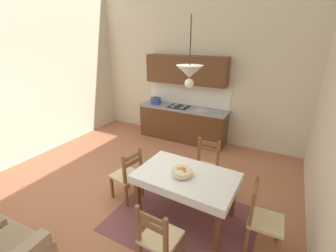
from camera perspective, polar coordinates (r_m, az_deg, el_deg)
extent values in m
cube|color=#AD6B4C|center=(4.38, -9.32, -16.47)|extent=(6.16, 6.35, 0.10)
cube|color=beige|center=(6.07, 6.95, 16.47)|extent=(6.16, 0.12, 4.25)
cube|color=beige|center=(5.75, -34.64, 12.76)|extent=(0.12, 6.35, 4.25)
cube|color=brown|center=(3.79, 3.58, -22.22)|extent=(2.10, 1.60, 0.01)
cube|color=#56331C|center=(6.16, 3.62, 0.46)|extent=(2.32, 0.60, 0.86)
cube|color=gray|center=(6.01, 3.67, 4.44)|extent=(2.35, 0.63, 0.04)
cube|color=white|center=(6.20, 4.92, 7.76)|extent=(2.32, 0.01, 0.55)
cube|color=#56331C|center=(5.93, 4.48, 13.79)|extent=(2.13, 0.34, 0.70)
cube|color=black|center=(6.09, 2.47, -3.73)|extent=(2.28, 0.02, 0.09)
cylinder|color=silver|center=(5.83, 8.39, 3.87)|extent=(0.34, 0.34, 0.02)
cylinder|color=silver|center=(5.92, 8.92, 5.28)|extent=(0.02, 0.02, 0.22)
cube|color=black|center=(6.06, 2.72, 4.85)|extent=(0.52, 0.42, 0.01)
cylinder|color=silver|center=(6.02, 1.19, 4.90)|extent=(0.11, 0.11, 0.01)
cylinder|color=silver|center=(5.92, 3.44, 4.56)|extent=(0.11, 0.11, 0.01)
cylinder|color=silver|center=(6.20, 2.03, 5.35)|extent=(0.11, 0.11, 0.01)
cylinder|color=silver|center=(6.09, 4.24, 5.03)|extent=(0.11, 0.11, 0.01)
cylinder|color=#2D4C9E|center=(6.34, -3.06, 6.24)|extent=(0.28, 0.28, 0.15)
cylinder|color=#2D4C9E|center=(6.32, -3.08, 6.99)|extent=(0.29, 0.29, 0.02)
sphere|color=black|center=(6.31, -3.08, 7.21)|extent=(0.04, 0.04, 0.04)
cube|color=brown|center=(3.41, 4.58, -12.14)|extent=(1.40, 0.89, 0.02)
cube|color=brown|center=(3.65, -7.55, -16.99)|extent=(0.07, 0.07, 0.73)
cube|color=brown|center=(3.21, 12.32, -23.77)|extent=(0.07, 0.07, 0.73)
cube|color=brown|center=(4.13, -1.34, -11.73)|extent=(0.07, 0.07, 0.73)
cube|color=brown|center=(3.75, 16.00, -16.54)|extent=(0.07, 0.07, 0.73)
cube|color=white|center=(3.40, 4.59, -11.96)|extent=(1.47, 0.95, 0.00)
cube|color=white|center=(3.11, 0.75, -16.91)|extent=(1.43, 0.06, 0.12)
cube|color=white|center=(3.79, 7.59, -9.44)|extent=(1.43, 0.06, 0.12)
cube|color=white|center=(3.74, -5.51, -9.72)|extent=(0.04, 0.90, 0.12)
cube|color=white|center=(3.25, 16.45, -15.92)|extent=(0.04, 0.90, 0.12)
cube|color=#D1BC89|center=(4.19, 9.12, -10.43)|extent=(0.43, 0.43, 0.04)
cube|color=brown|center=(4.13, 10.59, -14.81)|extent=(0.05, 0.05, 0.41)
cube|color=brown|center=(4.21, 5.77, -13.69)|extent=(0.05, 0.05, 0.41)
cube|color=brown|center=(4.28, 12.22, -9.36)|extent=(0.05, 0.05, 0.93)
cube|color=brown|center=(4.36, 7.61, -8.41)|extent=(0.05, 0.05, 0.93)
cube|color=brown|center=(4.15, 10.22, -4.35)|extent=(0.32, 0.03, 0.07)
cube|color=brown|center=(4.19, 10.12, -5.66)|extent=(0.32, 0.03, 0.07)
cube|color=#D1BC89|center=(2.97, -1.79, -25.88)|extent=(0.44, 0.44, 0.04)
cube|color=brown|center=(3.31, -2.76, -25.38)|extent=(0.05, 0.05, 0.41)
cube|color=brown|center=(3.18, 3.33, -27.82)|extent=(0.05, 0.05, 0.41)
cube|color=brown|center=(2.93, -7.24, -26.11)|extent=(0.05, 0.05, 0.93)
cube|color=brown|center=(2.58, -4.26, -22.06)|extent=(0.32, 0.04, 0.07)
cube|color=brown|center=(2.65, -4.19, -23.73)|extent=(0.32, 0.04, 0.07)
cube|color=#D1BC89|center=(3.38, 23.23, -20.97)|extent=(0.44, 0.44, 0.04)
cube|color=brown|center=(3.68, 25.89, -22.22)|extent=(0.05, 0.05, 0.41)
cube|color=brown|center=(3.41, 25.71, -26.21)|extent=(0.05, 0.05, 0.41)
cube|color=brown|center=(3.50, 20.47, -18.17)|extent=(0.05, 0.05, 0.93)
cube|color=brown|center=(3.22, 19.66, -22.03)|extent=(0.05, 0.05, 0.93)
cube|color=brown|center=(3.13, 20.98, -14.74)|extent=(0.04, 0.32, 0.07)
cube|color=brown|center=(3.19, 20.72, -16.29)|extent=(0.04, 0.32, 0.07)
cube|color=#D1BC89|center=(4.03, -10.42, -11.95)|extent=(0.48, 0.48, 0.04)
cube|color=brown|center=(4.18, -13.81, -14.62)|extent=(0.05, 0.05, 0.41)
cube|color=brown|center=(4.36, -10.07, -12.61)|extent=(0.05, 0.05, 0.41)
cube|color=brown|center=(3.80, -10.64, -13.60)|extent=(0.05, 0.05, 0.93)
cube|color=brown|center=(4.00, -6.74, -11.39)|extent=(0.05, 0.05, 0.93)
cube|color=brown|center=(3.70, -8.95, -7.58)|extent=(0.08, 0.32, 0.07)
cube|color=brown|center=(3.75, -8.86, -9.00)|extent=(0.08, 0.32, 0.07)
cube|color=#978063|center=(3.34, -35.51, -23.79)|extent=(0.58, 0.55, 0.10)
cylinder|color=beige|center=(3.36, 3.44, -12.03)|extent=(0.17, 0.17, 0.02)
cylinder|color=beige|center=(3.34, 3.45, -11.36)|extent=(0.30, 0.30, 0.07)
sphere|color=orange|center=(3.36, 2.74, -10.92)|extent=(0.09, 0.09, 0.09)
sphere|color=orange|center=(3.30, 4.19, -11.65)|extent=(0.08, 0.08, 0.08)
sphere|color=orange|center=(3.35, 3.68, -10.89)|extent=(0.10, 0.10, 0.10)
cylinder|color=black|center=(2.74, 5.64, 20.15)|extent=(0.01, 0.01, 0.57)
cone|color=silver|center=(2.76, 5.40, 13.40)|extent=(0.32, 0.32, 0.14)
sphere|color=white|center=(2.78, 5.30, 10.55)|extent=(0.11, 0.11, 0.11)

